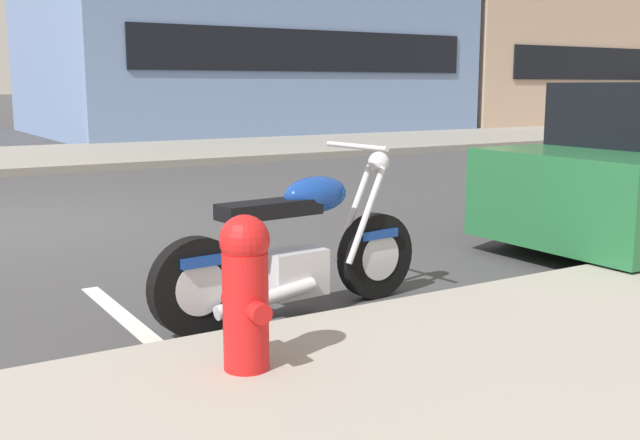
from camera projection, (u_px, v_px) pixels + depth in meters
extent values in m
plane|color=#3D3D3F|center=(15.00, 226.00, 8.15)|extent=(260.00, 260.00, 0.00)
cube|color=gray|center=(440.00, 139.00, 20.34)|extent=(120.00, 5.00, 0.14)
cube|color=silver|center=(137.00, 327.00, 4.72)|extent=(0.12, 2.20, 0.01)
cylinder|color=black|center=(375.00, 256.00, 5.35)|extent=(0.61, 0.16, 0.60)
cylinder|color=silver|center=(375.00, 256.00, 5.35)|extent=(0.34, 0.15, 0.33)
cylinder|color=black|center=(197.00, 287.00, 4.53)|extent=(0.61, 0.16, 0.60)
cylinder|color=silver|center=(197.00, 287.00, 4.53)|extent=(0.34, 0.15, 0.33)
cube|color=silver|center=(294.00, 272.00, 4.94)|extent=(0.42, 0.30, 0.30)
cube|color=black|center=(270.00, 209.00, 4.76)|extent=(0.70, 0.28, 0.10)
ellipsoid|color=navy|center=(316.00, 195.00, 4.96)|extent=(0.50, 0.28, 0.24)
cube|color=navy|center=(204.00, 258.00, 4.53)|extent=(0.37, 0.21, 0.06)
cube|color=navy|center=(373.00, 233.00, 5.31)|extent=(0.33, 0.19, 0.06)
cylinder|color=silver|center=(353.00, 212.00, 5.27)|extent=(0.34, 0.07, 0.65)
cylinder|color=silver|center=(366.00, 215.00, 5.16)|extent=(0.34, 0.07, 0.65)
cylinder|color=silver|center=(357.00, 146.00, 5.11)|extent=(0.09, 0.62, 0.04)
sphere|color=silver|center=(379.00, 162.00, 5.25)|extent=(0.15, 0.15, 0.15)
cylinder|color=silver|center=(266.00, 298.00, 4.67)|extent=(0.71, 0.15, 0.16)
cylinder|color=black|center=(528.00, 211.00, 7.19)|extent=(0.62, 0.23, 0.62)
cylinder|color=red|center=(246.00, 311.00, 3.61)|extent=(0.22, 0.22, 0.57)
sphere|color=red|center=(245.00, 240.00, 3.55)|extent=(0.24, 0.24, 0.24)
cylinder|color=red|center=(233.00, 298.00, 3.73)|extent=(0.10, 0.08, 0.10)
cylinder|color=red|center=(259.00, 313.00, 3.49)|extent=(0.10, 0.08, 0.10)
cube|color=black|center=(312.00, 51.00, 20.49)|extent=(10.22, 0.06, 1.10)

